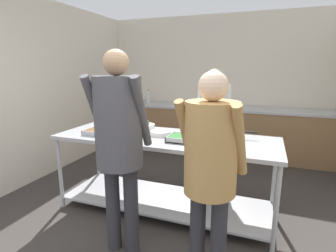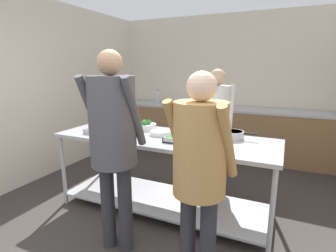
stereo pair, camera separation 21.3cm
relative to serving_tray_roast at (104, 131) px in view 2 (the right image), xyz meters
The scene contains 13 objects.
wall_rear 2.97m from the serving_tray_roast, 75.18° to the left, with size 4.43×0.06×2.65m.
wall_left 1.67m from the serving_tray_roast, 152.46° to the left, with size 0.06×4.31×2.65m.
back_counter 2.62m from the serving_tray_roast, 73.09° to the left, with size 4.27×0.65×0.92m.
serving_counter 0.79m from the serving_tray_roast, 12.91° to the left, with size 2.47×0.84×0.90m.
serving_tray_roast is the anchor object (origin of this frame).
broccoli_bowl 0.52m from the serving_tray_roast, 47.19° to the left, with size 0.25×0.25×0.12m.
plate_stack 0.67m from the serving_tray_roast, 18.10° to the left, with size 0.24×0.24×0.05m.
serving_tray_vegetables 1.00m from the serving_tray_roast, ahead, with size 0.40×0.27×0.05m.
sauce_pan 1.47m from the serving_tray_roast, 15.04° to the left, with size 0.38×0.24×0.09m.
guest_serving_left 1.54m from the serving_tray_roast, 25.82° to the right, with size 0.53×0.39×1.63m.
guest_serving_right 0.88m from the serving_tray_roast, 46.24° to the right, with size 0.51×0.40×1.80m.
cook_behind_counter 1.43m from the serving_tray_roast, 39.76° to the left, with size 0.47×0.35×1.64m.
water_bottle 2.63m from the serving_tray_roast, 102.96° to the left, with size 0.07×0.07×0.28m.
Camera 2 is at (1.17, -1.05, 1.65)m, focal length 28.00 mm.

